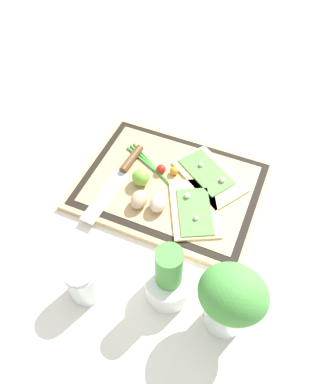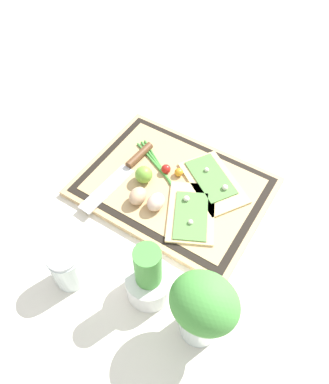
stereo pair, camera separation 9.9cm
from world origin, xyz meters
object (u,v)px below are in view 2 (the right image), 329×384
(egg_brown, at_px, (138,196))
(lime, at_px, (144,175))
(cherry_tomato_red, at_px, (166,169))
(egg_pink, at_px, (156,202))
(knife, at_px, (130,165))
(sauce_jar, at_px, (68,269))
(pizza_slice_far, at_px, (191,213))
(pizza_slice_near, at_px, (213,181))
(herb_glass, at_px, (203,308))
(herb_pot, at_px, (149,279))
(cherry_tomato_yellow, at_px, (179,172))

(egg_brown, xyz_separation_m, lime, (0.03, -0.07, 0.00))
(lime, height_order, cherry_tomato_red, lime)
(egg_brown, bearing_deg, egg_pink, -169.62)
(knife, bearing_deg, sauce_jar, 102.23)
(cherry_tomato_red, bearing_deg, pizza_slice_far, 146.90)
(egg_brown, height_order, sauce_jar, sauce_jar)
(pizza_slice_near, relative_size, herb_glass, 1.15)
(herb_pot, relative_size, sauce_jar, 1.62)
(cherry_tomato_red, bearing_deg, lime, 58.07)
(knife, distance_m, egg_brown, 0.12)
(herb_glass, bearing_deg, cherry_tomato_yellow, -52.81)
(knife, height_order, egg_brown, egg_brown)
(pizza_slice_far, distance_m, cherry_tomato_yellow, 0.13)
(egg_pink, xyz_separation_m, cherry_tomato_red, (0.04, -0.11, -0.01))
(pizza_slice_near, relative_size, sauce_jar, 2.07)
(pizza_slice_far, distance_m, cherry_tomato_red, 0.16)
(cherry_tomato_yellow, height_order, herb_glass, herb_glass)
(cherry_tomato_red, relative_size, cherry_tomato_yellow, 1.11)
(egg_brown, relative_size, cherry_tomato_yellow, 2.28)
(egg_pink, height_order, herb_glass, herb_glass)
(knife, relative_size, herb_pot, 1.55)
(knife, bearing_deg, cherry_tomato_yellow, -159.77)
(lime, distance_m, sauce_jar, 0.32)
(egg_brown, bearing_deg, sauce_jar, 86.92)
(cherry_tomato_red, bearing_deg, knife, 21.95)
(egg_pink, relative_size, herb_glass, 0.27)
(egg_pink, distance_m, sauce_jar, 0.27)
(herb_glass, bearing_deg, egg_pink, -40.02)
(pizza_slice_far, bearing_deg, pizza_slice_near, -89.53)
(lime, distance_m, herb_pot, 0.31)
(egg_brown, bearing_deg, herb_pot, 130.73)
(egg_brown, distance_m, herb_pot, 0.25)
(egg_pink, relative_size, cherry_tomato_yellow, 2.28)
(knife, height_order, herb_glass, herb_glass)
(pizza_slice_far, distance_m, egg_brown, 0.15)
(cherry_tomato_red, bearing_deg, herb_glass, 131.77)
(pizza_slice_far, height_order, egg_brown, egg_brown)
(lime, relative_size, herb_glass, 0.24)
(pizza_slice_near, relative_size, cherry_tomato_red, 8.76)
(egg_brown, relative_size, sauce_jar, 0.49)
(pizza_slice_near, height_order, egg_pink, egg_pink)
(pizza_slice_far, distance_m, sauce_jar, 0.33)
(lime, xyz_separation_m, cherry_tomato_red, (-0.04, -0.06, -0.01))
(egg_pink, distance_m, herb_glass, 0.33)
(herb_glass, bearing_deg, pizza_slice_near, -66.22)
(cherry_tomato_red, xyz_separation_m, herb_glass, (-0.29, 0.32, 0.09))
(pizza_slice_near, bearing_deg, pizza_slice_far, 90.47)
(egg_pink, bearing_deg, sauce_jar, 76.51)
(pizza_slice_near, bearing_deg, cherry_tomato_yellow, 16.18)
(cherry_tomato_yellow, xyz_separation_m, herb_pot, (-0.11, 0.32, 0.03))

